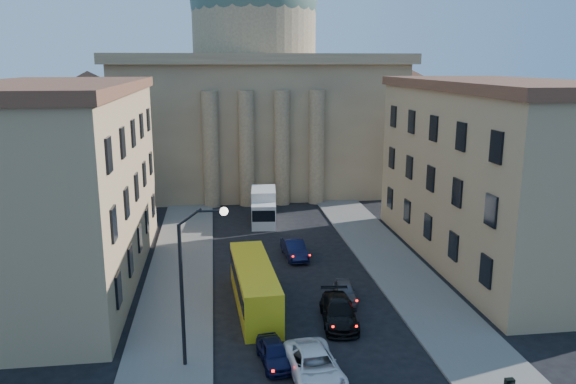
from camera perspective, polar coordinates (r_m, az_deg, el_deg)
name	(u,v)px	position (r m, az deg, el deg)	size (l,w,h in m)	color
sidewalk_left	(177,293)	(41.20, -11.17, -10.00)	(5.00, 60.00, 0.15)	#605D58
sidewalk_right	(408,281)	(43.44, 12.09, -8.81)	(5.00, 60.00, 0.15)	#605D58
church	(255,94)	(75.66, -3.34, 9.88)	(68.02, 28.76, 36.60)	#78614A
building_left	(58,183)	(44.25, -22.33, 0.84)	(11.60, 26.60, 14.70)	#A0805E
building_right	(497,172)	(48.34, 20.47, 1.96)	(11.60, 26.60, 14.70)	#A0805E
street_lamp	(191,274)	(29.90, -9.79, -8.21)	(2.62, 0.44, 8.83)	black
car_left_near	(274,353)	(31.71, -1.43, -16.00)	(1.51, 3.75, 1.28)	black
car_left_mid	(315,367)	(30.26, 2.72, -17.30)	(2.50, 5.42, 1.50)	white
car_right_mid	(339,312)	(36.13, 5.17, -12.04)	(2.10, 5.16, 1.50)	black
car_right_far	(345,291)	(39.50, 5.78, -10.00)	(1.45, 3.61, 1.23)	#505056
car_right_distant	(294,249)	(47.28, 0.65, -5.81)	(1.59, 4.55, 1.50)	black
city_bus	(254,284)	(38.01, -3.45, -9.35)	(2.87, 10.42, 2.91)	gold
box_truck	(264,207)	(57.24, -2.49, -1.58)	(2.93, 6.31, 3.36)	silver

